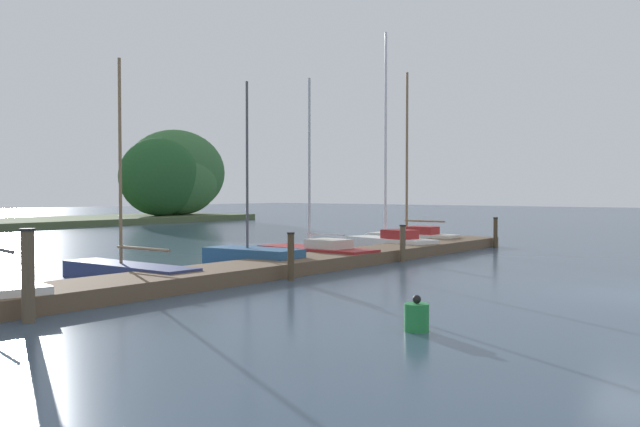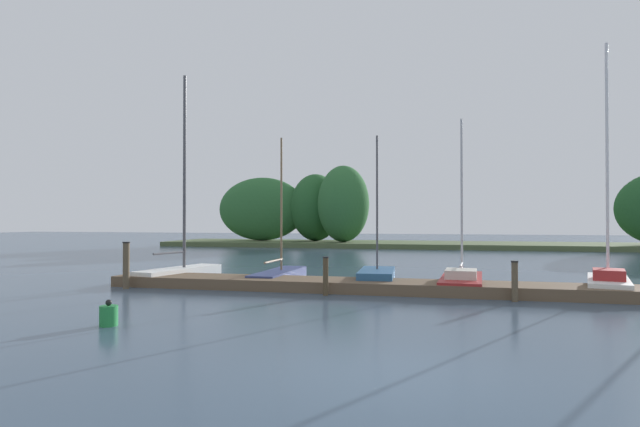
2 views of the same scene
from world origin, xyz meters
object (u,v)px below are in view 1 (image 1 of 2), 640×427
sailboat_1 (124,270)px  mooring_piling_3 (495,232)px  sailboat_2 (250,257)px  mooring_piling_0 (28,275)px  mooring_piling_1 (291,256)px  mooring_piling_2 (403,243)px  sailboat_5 (410,236)px  sailboat_4 (389,241)px  sailboat_3 (314,252)px  channel_buoy_0 (417,317)px

sailboat_1 → mooring_piling_3: size_ratio=4.65×
sailboat_2 → mooring_piling_3: bearing=-105.9°
mooring_piling_0 → mooring_piling_3: size_ratio=1.35×
mooring_piling_1 → mooring_piling_2: bearing=0.9°
sailboat_1 → sailboat_2: sailboat_1 is taller
sailboat_1 → sailboat_2: (3.71, -0.66, 0.07)m
sailboat_5 → mooring_piling_1: sailboat_5 is taller
sailboat_4 → sailboat_2: bearing=103.3°
mooring_piling_0 → mooring_piling_3: bearing=0.5°
mooring_piling_2 → mooring_piling_3: 6.97m
sailboat_3 → mooring_piling_3: (8.32, -2.33, 0.30)m
mooring_piling_2 → mooring_piling_1: bearing=-179.1°
sailboat_1 → sailboat_3: sailboat_3 is taller
sailboat_5 → mooring_piling_2: sailboat_5 is taller
mooring_piling_2 → sailboat_4: bearing=38.3°
sailboat_1 → sailboat_2: size_ratio=1.03×
sailboat_1 → mooring_piling_1: sailboat_1 is taller
sailboat_2 → sailboat_4: bearing=-94.1°
sailboat_5 → mooring_piling_3: bearing=-164.1°
channel_buoy_0 → mooring_piling_0: bearing=121.0°
sailboat_2 → sailboat_5: bearing=-89.3°
channel_buoy_0 → sailboat_5: bearing=30.5°
sailboat_4 → channel_buoy_0: 14.36m
sailboat_4 → mooring_piling_0: size_ratio=5.05×
mooring_piling_1 → channel_buoy_0: (-3.52, -5.49, -0.36)m
mooring_piling_2 → channel_buoy_0: size_ratio=2.01×
sailboat_2 → mooring_piling_0: (-8.02, -2.58, 0.47)m
mooring_piling_2 → mooring_piling_3: bearing=0.3°
sailboat_4 → mooring_piling_3: 4.59m
mooring_piling_3 → channel_buoy_0: (-15.89, -5.61, -0.36)m
mooring_piling_1 → mooring_piling_3: 12.37m
channel_buoy_0 → sailboat_1: bearing=83.1°
sailboat_2 → mooring_piling_1: (-1.23, -2.53, 0.27)m
sailboat_2 → sailboat_5: 10.18m
sailboat_2 → mooring_piling_1: sailboat_2 is taller
mooring_piling_0 → mooring_piling_1: size_ratio=1.33×
mooring_piling_1 → mooring_piling_3: size_ratio=1.01×
sailboat_4 → mooring_piling_1: bearing=120.1°
sailboat_3 → mooring_piling_3: bearing=-101.9°
mooring_piling_0 → mooring_piling_1: mooring_piling_0 is taller
sailboat_4 → mooring_piling_2: sailboat_4 is taller
mooring_piling_2 → channel_buoy_0: mooring_piling_2 is taller
mooring_piling_0 → mooring_piling_1: 6.79m
sailboat_4 → mooring_piling_3: (3.94, -2.36, 0.20)m
sailboat_3 → sailboat_5: size_ratio=0.82×
sailboat_2 → sailboat_3: bearing=-95.2°
sailboat_5 → channel_buoy_0: (-14.91, -8.79, -0.15)m
sailboat_5 → channel_buoy_0: bearing=119.4°
sailboat_3 → mooring_piling_2: bearing=-146.5°
sailboat_5 → mooring_piling_1: bearing=105.0°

